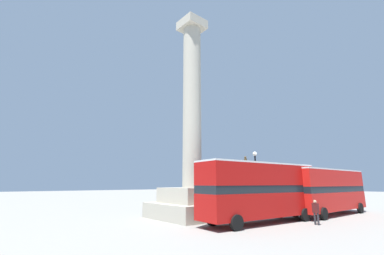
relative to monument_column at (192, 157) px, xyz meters
The scene contains 7 objects.
ground_plane 5.25m from the monument_column, ahead, with size 200.00×200.00×0.00m, color gray.
monument_column is the anchor object (origin of this frame).
bus_a 13.58m from the monument_column, 30.39° to the right, with size 11.38×2.87×4.26m.
bus_b 6.72m from the monument_column, 70.61° to the right, with size 10.85×3.43×4.49m.
equestrian_statue 11.41m from the monument_column, 12.91° to the left, with size 3.97×3.22×6.26m.
street_lamp 6.07m from the monument_column, 44.95° to the right, with size 0.39×0.39×5.72m.
pedestrian_near_lamp 10.72m from the monument_column, 62.52° to the right, with size 0.24×0.48×1.74m.
Camera 1 is at (-14.84, -18.15, 2.92)m, focal length 24.00 mm.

